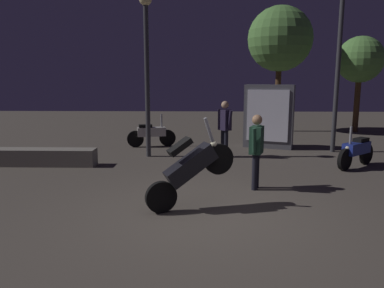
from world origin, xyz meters
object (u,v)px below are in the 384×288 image
Objects in this scene: person_bystander_far at (256,146)px; streetlamp_far at (147,54)px; motorcycle_blue_parked_right at (356,151)px; streetlamp_near at (339,48)px; motorcycle_black_foreground at (190,168)px; motorcycle_white_parked_left at (151,134)px; kiosk_billboard at (269,116)px; person_rider_beside at (225,124)px.

streetlamp_far reaches higher than person_bystander_far.
streetlamp_near is at bearing -133.30° from motorcycle_blue_parked_right.
motorcycle_black_foreground is 1.00× the size of motorcycle_white_parked_left.
kiosk_billboard is at bearing 160.67° from streetlamp_near.
kiosk_billboard reaches higher than person_rider_beside.
person_rider_beside reaches higher than motorcycle_white_parked_left.
motorcycle_black_foreground is 5.20m from streetlamp_far.
streetlamp_far is at bearing -52.34° from motorcycle_blue_parked_right.
person_rider_beside is 0.36× the size of streetlamp_far.
streetlamp_far reaches higher than kiosk_billboard.
motorcycle_black_foreground is 0.98× the size of person_rider_beside.
streetlamp_far is (-1.39, 4.48, 2.24)m from motorcycle_black_foreground.
person_bystander_far is at bearing 18.92° from motorcycle_black_foreground.
streetlamp_near is at bearing 8.45° from streetlamp_far.
motorcycle_black_foreground is at bearing -117.24° from person_bystander_far.
motorcycle_blue_parked_right is 0.64× the size of kiosk_billboard.
motorcycle_black_foreground is 7.32m from streetlamp_near.
person_rider_beside is (-3.38, 1.20, 0.55)m from motorcycle_blue_parked_right.
streetlamp_near reaches higher than person_bystander_far.
motorcycle_white_parked_left is 0.78× the size of kiosk_billboard.
person_rider_beside is at bearing -165.95° from streetlamp_near.
streetlamp_far is (-5.64, 1.22, 2.55)m from motorcycle_blue_parked_right.
motorcycle_white_parked_left is at bearing 94.59° from streetlamp_far.
person_bystander_far is at bearing 63.80° from person_rider_beside.
motorcycle_blue_parked_right is at bearing 126.07° from person_rider_beside.
person_bystander_far is (-2.92, -2.02, 0.49)m from motorcycle_blue_parked_right.
streetlamp_far is at bearing -98.95° from motorcycle_white_parked_left.
motorcycle_white_parked_left is 6.55m from streetlamp_near.
person_bystander_far is 0.34× the size of streetlamp_far.
person_rider_beside is 0.79× the size of kiosk_billboard.
motorcycle_white_parked_left is 6.43m from motorcycle_blue_parked_right.
kiosk_billboard is at bearing 44.07° from motorcycle_black_foreground.
motorcycle_black_foreground is 6.30m from motorcycle_white_parked_left.
motorcycle_white_parked_left is (-1.52, 6.10, -0.31)m from motorcycle_black_foreground.
streetlamp_near reaches higher than motorcycle_blue_parked_right.
motorcycle_black_foreground is at bearing -89.59° from motorcycle_white_parked_left.
motorcycle_blue_parked_right is (4.25, 3.26, -0.31)m from motorcycle_black_foreground.
motorcycle_blue_parked_right is (5.77, -2.85, 0.00)m from motorcycle_white_parked_left.
motorcycle_black_foreground is at bearing 44.54° from person_rider_beside.
streetlamp_far is at bearing 83.30° from motorcycle_black_foreground.
motorcycle_white_parked_left is 4.00m from kiosk_billboard.
person_bystander_far reaches higher than motorcycle_white_parked_left.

